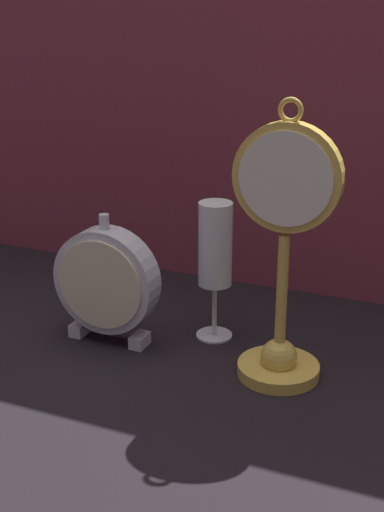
% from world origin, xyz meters
% --- Properties ---
extents(ground_plane, '(4.00, 4.00, 0.00)m').
position_xyz_m(ground_plane, '(0.00, 0.00, 0.00)').
color(ground_plane, black).
extents(fabric_backdrop_drape, '(1.27, 0.01, 0.64)m').
position_xyz_m(fabric_backdrop_drape, '(0.00, 0.33, 0.32)').
color(fabric_backdrop_drape, brown).
rests_on(fabric_backdrop_drape, ground_plane).
extents(pocket_watch_on_stand, '(0.13, 0.11, 0.36)m').
position_xyz_m(pocket_watch_on_stand, '(0.14, 0.04, 0.15)').
color(pocket_watch_on_stand, gold).
rests_on(pocket_watch_on_stand, ground_plane).
extents(mantel_clock_silver, '(0.15, 0.04, 0.19)m').
position_xyz_m(mantel_clock_silver, '(-0.11, 0.04, 0.09)').
color(mantel_clock_silver, silver).
rests_on(mantel_clock_silver, ground_plane).
extents(champagne_flute, '(0.05, 0.05, 0.20)m').
position_xyz_m(champagne_flute, '(0.02, 0.11, 0.13)').
color(champagne_flute, silver).
rests_on(champagne_flute, ground_plane).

